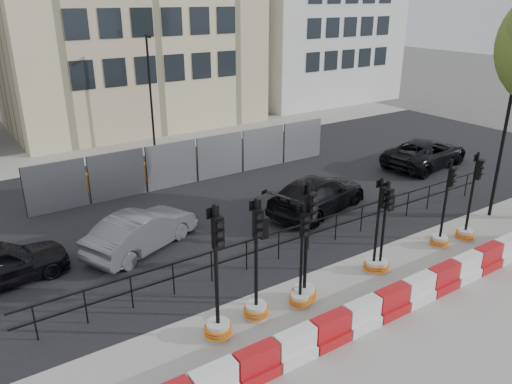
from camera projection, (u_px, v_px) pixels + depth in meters
ground at (332, 265)px, 15.48m from camera, size 120.00×120.00×0.00m
sidewalk_near at (409, 312)px, 13.16m from camera, size 40.00×6.00×0.02m
road at (220, 195)px, 20.89m from camera, size 40.00×14.00×0.03m
sidewalk_far at (139, 146)px, 27.85m from camera, size 40.00×4.00×0.02m
kerb_railing at (309, 231)px, 16.16m from camera, size 18.00×0.04×1.00m
heras_fencing at (180, 164)px, 22.48m from camera, size 14.33×1.72×2.00m
lamp_post_far at (150, 90)px, 26.15m from camera, size 0.12×0.56×6.00m
lamp_post_near at (505, 133)px, 17.79m from camera, size 0.12×0.56×6.00m
barrier_row at (405, 297)px, 13.18m from camera, size 14.65×0.50×0.80m
traffic_signal_a at (218, 312)px, 11.92m from camera, size 0.69×0.69×3.52m
traffic_signal_b at (257, 291)px, 12.64m from camera, size 0.66×0.66×3.34m
traffic_signal_c at (301, 286)px, 13.20m from camera, size 0.59×0.59×2.99m
traffic_signal_d at (306, 274)px, 13.36m from camera, size 0.68×0.68×3.47m
traffic_signal_e at (375, 253)px, 14.88m from camera, size 0.59×0.59×3.01m
traffic_signal_f at (382, 251)px, 14.86m from camera, size 0.58×0.58×2.93m
traffic_signal_g at (441, 229)px, 16.40m from camera, size 0.60×0.60×3.03m
traffic_signal_h at (467, 223)px, 16.85m from camera, size 0.62×0.62×3.13m
car_b at (142, 231)px, 16.21m from camera, size 4.39×5.07×1.33m
car_c at (317, 194)px, 19.12m from camera, size 4.39×5.77×1.39m
car_d at (425, 153)px, 24.27m from camera, size 3.60×5.53×1.37m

